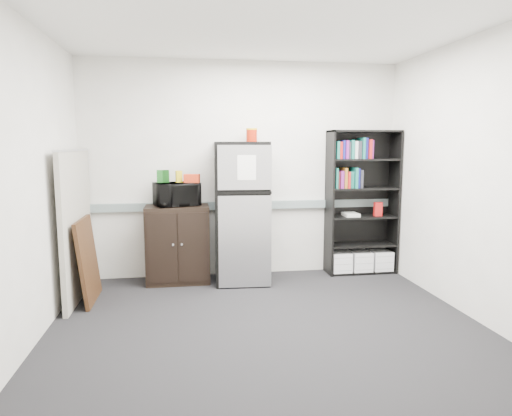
# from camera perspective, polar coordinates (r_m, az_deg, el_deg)

# --- Properties ---
(floor) EXTENTS (4.00, 4.00, 0.00)m
(floor) POSITION_cam_1_polar(r_m,az_deg,el_deg) (4.41, 1.33, -14.33)
(floor) COLOR black
(floor) RESTS_ON ground
(wall_back) EXTENTS (4.00, 0.02, 2.70)m
(wall_back) POSITION_cam_1_polar(r_m,az_deg,el_deg) (5.82, -1.66, 4.78)
(wall_back) COLOR silver
(wall_back) RESTS_ON floor
(wall_right) EXTENTS (0.02, 3.50, 2.70)m
(wall_right) POSITION_cam_1_polar(r_m,az_deg,el_deg) (4.86, 25.33, 3.40)
(wall_right) COLOR silver
(wall_right) RESTS_ON floor
(wall_left) EXTENTS (0.02, 3.50, 2.70)m
(wall_left) POSITION_cam_1_polar(r_m,az_deg,el_deg) (4.23, -26.40, 2.77)
(wall_left) COLOR silver
(wall_left) RESTS_ON floor
(ceiling) EXTENTS (4.00, 3.50, 0.02)m
(ceiling) POSITION_cam_1_polar(r_m,az_deg,el_deg) (4.21, 1.46, 22.10)
(ceiling) COLOR white
(ceiling) RESTS_ON wall_back
(electrical_raceway) EXTENTS (3.92, 0.05, 0.10)m
(electrical_raceway) POSITION_cam_1_polar(r_m,az_deg,el_deg) (5.83, -1.60, 0.34)
(electrical_raceway) COLOR slate
(electrical_raceway) RESTS_ON wall_back
(wall_note) EXTENTS (0.14, 0.00, 0.10)m
(wall_note) POSITION_cam_1_polar(r_m,az_deg,el_deg) (5.77, -5.13, 6.71)
(wall_note) COLOR white
(wall_note) RESTS_ON wall_back
(bookshelf) EXTENTS (0.90, 0.34, 1.85)m
(bookshelf) POSITION_cam_1_polar(r_m,az_deg,el_deg) (6.06, 13.07, 0.55)
(bookshelf) COLOR black
(bookshelf) RESTS_ON floor
(cubicle_partition) EXTENTS (0.06, 1.30, 1.62)m
(cubicle_partition) POSITION_cam_1_polar(r_m,az_deg,el_deg) (5.30, -21.52, -1.94)
(cubicle_partition) COLOR gray
(cubicle_partition) RESTS_ON floor
(cabinet) EXTENTS (0.75, 0.50, 0.94)m
(cabinet) POSITION_cam_1_polar(r_m,az_deg,el_deg) (5.65, -9.74, -4.44)
(cabinet) COLOR black
(cabinet) RESTS_ON floor
(microwave) EXTENTS (0.58, 0.48, 0.28)m
(microwave) POSITION_cam_1_polar(r_m,az_deg,el_deg) (5.53, -9.89, 1.71)
(microwave) COLOR black
(microwave) RESTS_ON cabinet
(snack_box_a) EXTENTS (0.08, 0.06, 0.15)m
(snack_box_a) POSITION_cam_1_polar(r_m,az_deg,el_deg) (5.56, -11.89, 3.90)
(snack_box_a) COLOR #1A5E1E
(snack_box_a) RESTS_ON microwave
(snack_box_b) EXTENTS (0.08, 0.06, 0.15)m
(snack_box_b) POSITION_cam_1_polar(r_m,az_deg,el_deg) (5.55, -11.18, 3.91)
(snack_box_b) COLOR #0D3A0E
(snack_box_b) RESTS_ON microwave
(snack_box_c) EXTENTS (0.08, 0.07, 0.14)m
(snack_box_c) POSITION_cam_1_polar(r_m,az_deg,el_deg) (5.55, -9.62, 3.90)
(snack_box_c) COLOR gold
(snack_box_c) RESTS_ON microwave
(snack_bag) EXTENTS (0.20, 0.14, 0.10)m
(snack_bag) POSITION_cam_1_polar(r_m,az_deg,el_deg) (5.50, -8.02, 3.69)
(snack_bag) COLOR red
(snack_bag) RESTS_ON microwave
(refrigerator) EXTENTS (0.67, 0.70, 1.70)m
(refrigerator) POSITION_cam_1_polar(r_m,az_deg,el_deg) (5.54, -1.82, -0.58)
(refrigerator) COLOR black
(refrigerator) RESTS_ON floor
(coffee_can) EXTENTS (0.14, 0.14, 0.18)m
(coffee_can) POSITION_cam_1_polar(r_m,az_deg,el_deg) (5.62, -0.55, 9.20)
(coffee_can) COLOR #A51C07
(coffee_can) RESTS_ON refrigerator
(framed_poster) EXTENTS (0.13, 0.70, 0.90)m
(framed_poster) POSITION_cam_1_polar(r_m,az_deg,el_deg) (5.21, -20.24, -6.14)
(framed_poster) COLOR black
(framed_poster) RESTS_ON floor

